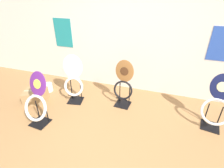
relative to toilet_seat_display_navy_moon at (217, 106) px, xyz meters
name	(u,v)px	position (x,y,z in m)	size (l,w,h in m)	color
wall_back	(132,29)	(-1.57, 0.83, 0.90)	(8.00, 0.07, 2.60)	silver
toilet_seat_display_navy_moon	(217,106)	(0.00, 0.00, 0.00)	(0.46, 0.45, 0.88)	black
toilet_seat_display_white_plain	(74,82)	(-2.48, -0.04, 0.03)	(0.40, 0.33, 0.95)	black
toilet_seat_display_purple_note	(36,103)	(-2.73, -0.80, 0.00)	(0.45, 0.38, 0.89)	black
toilet_seat_display_woodgrain	(124,85)	(-1.53, 0.13, 0.05)	(0.37, 0.30, 0.91)	black
paint_can	(48,87)	(-3.22, 0.11, -0.30)	(0.19, 0.19, 0.18)	silver
storage_box	(36,96)	(-3.22, -0.30, -0.28)	(0.50, 0.45, 0.24)	#A37F51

